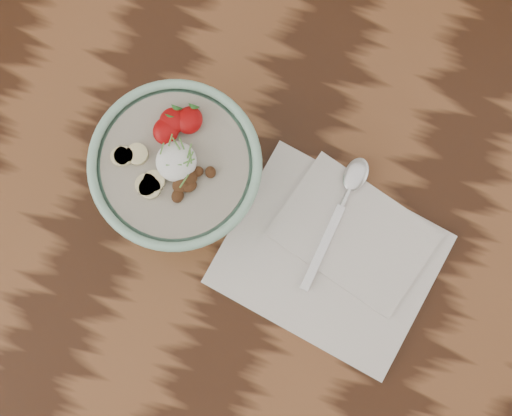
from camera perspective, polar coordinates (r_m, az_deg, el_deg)
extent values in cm
cube|color=#32190C|center=(92.51, 0.69, -1.51)|extent=(160.00, 90.00, 4.00)
cylinder|color=#95C9AE|center=(91.13, -5.81, 2.31)|extent=(8.76, 8.76, 1.25)
torus|color=#95C9AE|center=(81.12, -6.53, 3.49)|extent=(19.91, 19.91, 1.15)
cylinder|color=#B9AE99|center=(81.73, -6.49, 3.41)|extent=(16.89, 16.89, 1.04)
ellipsoid|color=white|center=(80.36, -6.40, 3.73)|extent=(4.63, 4.63, 2.55)
ellipsoid|color=#9D0708|center=(81.32, -7.22, 6.16)|extent=(2.95, 3.24, 1.62)
cone|color=#286623|center=(81.28, -6.93, 7.08)|extent=(1.40, 1.03, 1.52)
ellipsoid|color=#9D0708|center=(81.30, -5.35, 7.01)|extent=(2.99, 3.29, 1.65)
cone|color=#286623|center=(81.30, -5.06, 7.94)|extent=(1.40, 1.03, 1.52)
ellipsoid|color=#9D0708|center=(81.48, -6.72, 6.90)|extent=(2.97, 3.27, 1.63)
cone|color=#286623|center=(81.46, -6.43, 7.82)|extent=(1.40, 1.03, 1.52)
cylinder|color=beige|center=(81.63, -9.49, 4.27)|extent=(2.50, 2.50, 0.70)
cylinder|color=beige|center=(80.78, -8.15, 2.14)|extent=(2.46, 2.46, 0.70)
cylinder|color=beige|center=(80.72, -8.48, 1.57)|extent=(2.46, 2.46, 0.70)
cylinder|color=beige|center=(80.84, -8.76, 1.84)|extent=(2.54, 2.54, 0.70)
cylinder|color=beige|center=(81.85, -10.52, 4.12)|extent=(2.17, 2.17, 0.70)
cylinder|color=beige|center=(81.90, -10.78, 4.05)|extent=(2.23, 2.23, 0.70)
ellipsoid|color=#4D2A16|center=(80.07, -5.89, 1.96)|extent=(2.20, 1.87, 1.37)
ellipsoid|color=#4D2A16|center=(80.35, -4.67, 2.93)|extent=(1.78, 1.76, 0.92)
ellipsoid|color=#4D2A16|center=(80.13, -5.37, 2.43)|extent=(2.23, 2.38, 1.43)
ellipsoid|color=#4D2A16|center=(79.99, -5.38, 1.76)|extent=(2.30, 2.26, 0.93)
ellipsoid|color=#4D2A16|center=(80.03, -6.29, 0.97)|extent=(1.44, 1.66, 1.00)
ellipsoid|color=#4D2A16|center=(80.15, -6.12, 1.77)|extent=(2.01, 1.99, 1.19)
ellipsoid|color=#4D2A16|center=(80.20, -3.66, 2.87)|extent=(1.76, 1.83, 0.74)
cylinder|color=#59923D|center=(79.18, -6.59, 3.44)|extent=(1.71, 0.77, 0.24)
cylinder|color=#59923D|center=(79.79, -6.86, 5.42)|extent=(0.26, 1.45, 0.23)
cylinder|color=#59923D|center=(79.12, -5.30, 3.92)|extent=(0.28, 1.83, 0.24)
cylinder|color=#59923D|center=(78.74, -5.78, 2.16)|extent=(0.61, 1.72, 0.24)
cylinder|color=#59923D|center=(79.08, -5.39, 3.75)|extent=(1.17, 1.01, 0.23)
cylinder|color=#59923D|center=(79.57, -5.96, 5.17)|extent=(1.10, 1.26, 0.23)
cylinder|color=#59923D|center=(79.70, -7.53, 4.74)|extent=(0.26, 1.36, 0.23)
cylinder|color=#59923D|center=(79.17, -5.25, 4.12)|extent=(0.86, 1.54, 0.24)
cylinder|color=#59923D|center=(79.62, -6.40, 5.14)|extent=(1.35, 1.15, 0.24)
cylinder|color=#59923D|center=(79.30, -5.35, 4.57)|extent=(0.32, 1.72, 0.24)
cube|color=white|center=(90.16, 5.88, -4.10)|extent=(28.74, 24.80, 0.98)
cube|color=white|center=(89.97, 7.87, -2.09)|extent=(21.44, 17.45, 0.59)
cube|color=silver|center=(88.91, 5.35, -3.17)|extent=(2.37, 11.54, 0.35)
cylinder|color=silver|center=(89.76, 7.25, 1.03)|extent=(1.03, 3.06, 0.70)
ellipsoid|color=silver|center=(90.20, 8.00, 2.68)|extent=(3.55, 4.90, 0.95)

